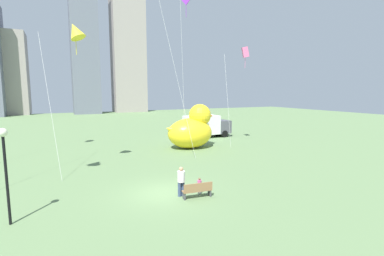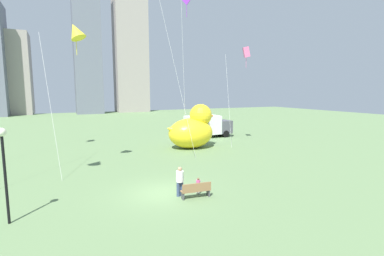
# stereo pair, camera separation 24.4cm
# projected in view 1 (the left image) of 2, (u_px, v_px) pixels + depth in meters

# --- Properties ---
(ground_plane) EXTENTS (140.00, 140.00, 0.00)m
(ground_plane) POSITION_uv_depth(u_px,v_px,m) (163.00, 193.00, 16.72)
(ground_plane) COLOR #627F51
(park_bench) EXTENTS (1.74, 0.63, 0.90)m
(park_bench) POSITION_uv_depth(u_px,v_px,m) (197.00, 190.00, 15.84)
(park_bench) COLOR olive
(park_bench) RESTS_ON ground
(person_adult) EXTENTS (0.42, 0.42, 1.72)m
(person_adult) POSITION_uv_depth(u_px,v_px,m) (181.00, 180.00, 16.08)
(person_adult) COLOR #38476B
(person_adult) RESTS_ON ground
(person_child) EXTENTS (0.24, 0.24, 0.99)m
(person_child) POSITION_uv_depth(u_px,v_px,m) (199.00, 185.00, 16.43)
(person_child) COLOR silver
(person_child) RESTS_ON ground
(giant_inflatable_duck) EXTENTS (5.59, 3.59, 4.63)m
(giant_inflatable_duck) POSITION_uv_depth(u_px,v_px,m) (192.00, 129.00, 29.71)
(giant_inflatable_duck) COLOR yellow
(giant_inflatable_duck) RESTS_ON ground
(lamppost) EXTENTS (0.39, 0.39, 4.41)m
(lamppost) POSITION_uv_depth(u_px,v_px,m) (5.00, 157.00, 12.34)
(lamppost) COLOR black
(lamppost) RESTS_ON ground
(box_truck) EXTENTS (6.21, 2.55, 2.85)m
(box_truck) POSITION_uv_depth(u_px,v_px,m) (206.00, 126.00, 36.57)
(box_truck) COLOR white
(box_truck) RESTS_ON ground
(city_skyline) EXTENTS (64.03, 12.99, 40.58)m
(city_skyline) POSITION_uv_depth(u_px,v_px,m) (27.00, 55.00, 69.96)
(city_skyline) COLOR gray
(city_skyline) RESTS_ON ground
(kite_yellow) EXTENTS (3.39, 3.97, 11.06)m
(kite_yellow) POSITION_uv_depth(u_px,v_px,m) (75.00, 31.00, 20.36)
(kite_yellow) COLOR silver
(kite_yellow) RESTS_ON ground
(kite_pink) EXTENTS (2.98, 3.64, 10.88)m
(kite_pink) POSITION_uv_depth(u_px,v_px,m) (245.00, 53.00, 30.91)
(kite_pink) COLOR silver
(kite_pink) RESTS_ON ground
(kite_purple) EXTENTS (3.04, 3.18, 15.15)m
(kite_purple) POSITION_uv_depth(u_px,v_px,m) (185.00, 6.00, 25.78)
(kite_purple) COLOR silver
(kite_purple) RESTS_ON ground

